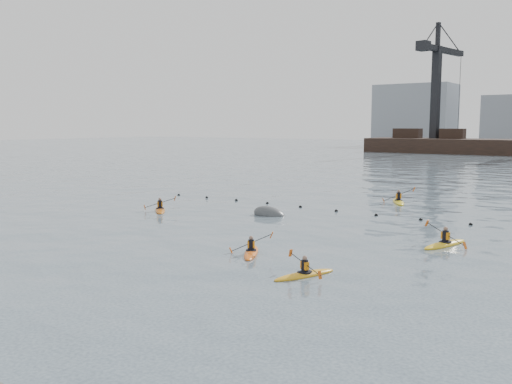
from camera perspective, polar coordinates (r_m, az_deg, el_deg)
ground at (r=19.60m, az=-16.96°, el=-10.99°), size 400.00×400.00×0.00m
float_line at (r=37.67m, az=10.58°, el=-2.16°), size 33.24×0.73×0.24m
kayaker_0 at (r=25.48m, az=-0.51°, el=-6.30°), size 2.01×2.88×1.17m
kayaker_1 at (r=21.86m, az=5.14°, el=-8.58°), size 1.91×2.96×1.02m
kayaker_2 at (r=38.61m, az=-10.06°, el=-1.82°), size 2.84×2.76×1.16m
kayaker_3 at (r=28.75m, az=19.28°, el=-5.13°), size 2.29×3.45×1.29m
kayaker_5 at (r=43.46m, az=14.76°, el=-0.95°), size 2.30×3.49×1.38m
mooring_buoy at (r=36.19m, az=1.47°, el=-2.46°), size 2.70×1.84×1.60m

